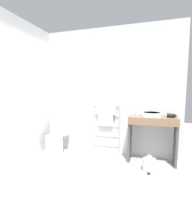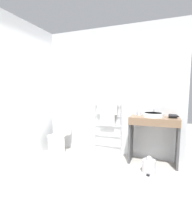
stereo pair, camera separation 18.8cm
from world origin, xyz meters
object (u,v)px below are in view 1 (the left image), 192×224
(toilet, at_px, (56,140))
(towel_radiator, at_px, (106,118))
(cup_near_wall, at_px, (134,113))
(cup_near_edge, at_px, (138,113))
(sink_basin, at_px, (152,114))
(trash_bin, at_px, (149,164))
(hair_dryer, at_px, (171,115))

(toilet, distance_m, towel_radiator, 1.21)
(cup_near_wall, distance_m, cup_near_edge, 0.08)
(toilet, bearing_deg, cup_near_wall, 9.30)
(sink_basin, bearing_deg, trash_bin, -91.79)
(hair_dryer, bearing_deg, sink_basin, 178.09)
(towel_radiator, bearing_deg, sink_basin, -11.20)
(trash_bin, bearing_deg, toilet, 171.47)
(toilet, distance_m, sink_basin, 2.10)
(towel_radiator, height_order, cup_near_edge, towel_radiator)
(towel_radiator, xyz_separation_m, trash_bin, (0.93, -0.60, -0.68))
(cup_near_wall, bearing_deg, sink_basin, -23.12)
(toilet, xyz_separation_m, towel_radiator, (1.06, 0.31, 0.50))
(toilet, distance_m, trash_bin, 2.01)
(towel_radiator, xyz_separation_m, cup_near_wall, (0.59, -0.04, 0.14))
(sink_basin, xyz_separation_m, cup_near_wall, (-0.35, 0.15, 0.00))
(toilet, distance_m, cup_near_wall, 1.79)
(trash_bin, bearing_deg, sink_basin, 88.21)
(towel_radiator, relative_size, trash_bin, 3.83)
(hair_dryer, xyz_separation_m, trash_bin, (-0.35, -0.41, -0.81))
(trash_bin, bearing_deg, hair_dryer, 49.14)
(sink_basin, distance_m, cup_near_wall, 0.38)
(cup_near_wall, distance_m, hair_dryer, 0.71)
(toilet, relative_size, towel_radiator, 0.66)
(towel_radiator, distance_m, cup_near_wall, 0.61)
(sink_basin, bearing_deg, cup_near_edge, 154.87)
(toilet, bearing_deg, trash_bin, -8.53)
(towel_radiator, bearing_deg, toilet, -163.78)
(toilet, bearing_deg, towel_radiator, 16.22)
(cup_near_wall, relative_size, cup_near_edge, 0.96)
(sink_basin, xyz_separation_m, trash_bin, (-0.01, -0.42, -0.81))
(cup_near_wall, bearing_deg, towel_radiator, 176.37)
(sink_basin, relative_size, cup_near_wall, 4.19)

